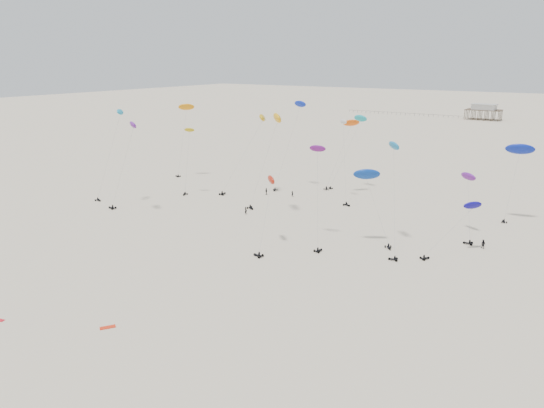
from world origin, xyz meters
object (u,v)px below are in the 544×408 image
Objects in this scene: rig_0 at (296,116)px; spectator_0 at (246,214)px; rig_8 at (468,192)px; pavilion_main at (483,113)px.

rig_0 is 40.34m from spectator_0.
rig_8 is (54.98, -19.61, -11.47)m from rig_0.
rig_8 is 6.76× the size of spectator_0.
pavilion_main is 252.30m from spectator_0.
spectator_0 is (-49.49, -14.46, -9.41)m from rig_8.
spectator_0 is at bearing 100.46° from rig_8.
pavilion_main is 9.45× the size of spectator_0.
rig_0 is at bearing 64.54° from rig_8.
pavilion_main reaches higher than spectator_0.
rig_8 is at bearing -79.18° from pavilion_main.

